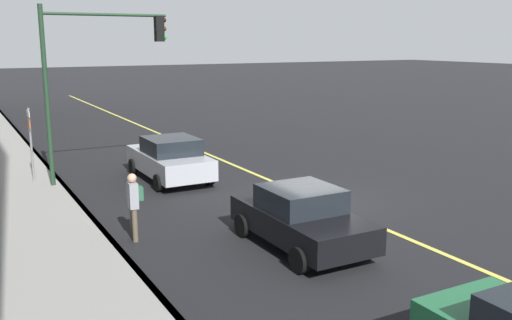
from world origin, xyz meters
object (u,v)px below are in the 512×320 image
car_black (301,217)px  street_sign_post (31,140)px  pedestrian_with_backpack (134,201)px  car_silver (170,158)px  traffic_light_mast (93,64)px

car_black → street_sign_post: (9.65, 4.91, 0.86)m
pedestrian_with_backpack → street_sign_post: 7.39m
pedestrian_with_backpack → street_sign_post: size_ratio=0.64×
car_silver → street_sign_post: 4.83m
pedestrian_with_backpack → street_sign_post: street_sign_post is taller
traffic_light_mast → street_sign_post: (0.90, 2.09, -2.61)m
pedestrian_with_backpack → traffic_light_mast: (6.32, -0.63, 3.19)m
car_silver → car_black: size_ratio=1.08×
car_silver → traffic_light_mast: traffic_light_mast is taller
car_silver → street_sign_post: street_sign_post is taller
pedestrian_with_backpack → traffic_light_mast: size_ratio=0.28×
pedestrian_with_backpack → car_black: bearing=-125.2°
traffic_light_mast → street_sign_post: 3.46m
car_silver → street_sign_post: (1.54, 4.50, 0.82)m
traffic_light_mast → car_black: bearing=-162.1°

